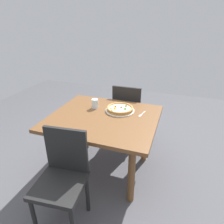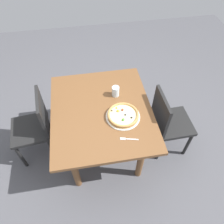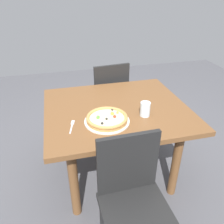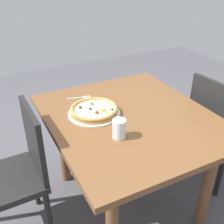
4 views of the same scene
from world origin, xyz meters
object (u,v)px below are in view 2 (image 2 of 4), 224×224
Objects in this scene: drinking_glass at (116,91)px; fork at (128,139)px; chair_near at (168,122)px; pizza at (123,115)px; chair_far at (35,126)px; plate at (123,117)px; dining_table at (102,116)px.

fork is at bearing -178.91° from drinking_glass.
pizza is at bearing -87.04° from chair_near.
drinking_glass is (0.08, -0.89, 0.30)m from chair_far.
plate is at bearing -135.66° from pizza.
fork reaches higher than dining_table.
chair_far is 2.67× the size of plate.
chair_far is (0.18, 1.43, 0.00)m from chair_near.
plate is 0.25m from fork.
chair_near reaches higher than drinking_glass.
chair_near reaches higher than plate.
chair_far reaches higher than plate.
pizza reaches higher than plate.
dining_table is at bearing 135.37° from drinking_glass.
dining_table is at bearing 57.39° from pizza.
drinking_glass reaches higher than fork.
chair_near is 0.58m from plate.
drinking_glass is at bearing -90.77° from chair_far.
chair_far is 0.97m from pizza.
pizza is 0.26m from fork.
fork is (-0.29, 0.53, 0.24)m from chair_near.
chair_near is 0.65m from fork.
fork is (-0.38, -0.19, 0.11)m from dining_table.
plate is at bearing -122.63° from dining_table.
fork is at bearing -62.27° from chair_near.
drinking_glass is (0.30, 0.02, 0.05)m from plate.
chair_far is at bearing 95.04° from drinking_glass.
plate is 2.02× the size of fork.
chair_far is 1.05m from fork.
chair_far is 0.97m from plate.
fork is (-0.48, -0.90, 0.24)m from chair_far.
drinking_glass is (0.18, -0.17, 0.16)m from dining_table.
dining_table is at bearing -103.67° from chair_far.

